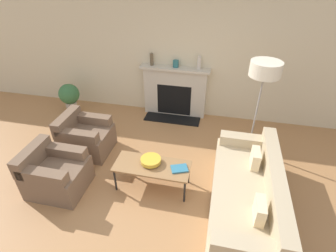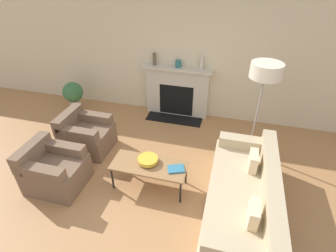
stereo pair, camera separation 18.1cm
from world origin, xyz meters
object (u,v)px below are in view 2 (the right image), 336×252
coffee_table (149,166)px  bowl (148,160)px  fireplace (177,92)px  armchair_far (86,135)px  mantel_vase_left (154,59)px  armchair_near (54,170)px  mantel_vase_center_left (178,64)px  floor_lamp (265,76)px  couch (244,196)px  mantel_vase_center_right (202,63)px  book (176,169)px  potted_plant (73,94)px

coffee_table → bowl: 0.11m
fireplace → bowl: size_ratio=4.74×
armchair_far → mantel_vase_left: (0.86, 1.75, 0.99)m
armchair_near → mantel_vase_center_left: size_ratio=5.73×
floor_lamp → couch: bearing=-93.8°
mantel_vase_center_left → floor_lamp: bearing=-32.5°
fireplace → mantel_vase_center_right: size_ratio=5.52×
mantel_vase_center_right → mantel_vase_center_left: bearing=180.0°
couch → mantel_vase_center_left: size_ratio=14.87×
bowl → coffee_table: bearing=-57.2°
mantel_vase_left → armchair_near: bearing=-107.3°
book → couch: bearing=-28.5°
coffee_table → potted_plant: potted_plant is taller
coffee_table → potted_plant: 3.19m
floor_lamp → potted_plant: size_ratio=2.51×
mantel_vase_center_left → armchair_far: bearing=-128.5°
couch → coffee_table: 1.49m
couch → mantel_vase_left: bearing=-139.8°
armchair_near → mantel_vase_center_right: size_ratio=3.11×
bowl → book: size_ratio=1.08×
bowl → book: (0.47, -0.05, -0.04)m
book → coffee_table: bearing=159.1°
armchair_near → bowl: armchair_near is taller
fireplace → bowl: (0.08, -2.33, -0.06)m
bowl → floor_lamp: 2.31m
book → mantel_vase_center_right: size_ratio=1.08×
bowl → mantel_vase_center_left: 2.45m
bowl → mantel_vase_left: bearing=104.6°
book → mantel_vase_left: mantel_vase_left is taller
armchair_far → potted_plant: 1.65m
couch → armchair_far: bearing=-104.2°
armchair_far → book: bearing=-108.2°
armchair_far → fireplace: bearing=-38.6°
couch → mantel_vase_left: mantel_vase_left is taller
mantel_vase_center_left → coffee_table: bearing=-87.4°
floor_lamp → fireplace: bearing=148.0°
coffee_table → floor_lamp: floor_lamp is taller
fireplace → mantel_vase_left: size_ratio=5.77×
floor_lamp → mantel_vase_center_right: size_ratio=6.45×
armchair_near → mantel_vase_center_right: bearing=-34.5°
couch → coffee_table: bearing=-94.4°
couch → mantel_vase_left: size_ratio=8.44×
mantel_vase_left → potted_plant: size_ratio=0.37×
fireplace → floor_lamp: bearing=-32.0°
book → mantel_vase_center_left: bearing=80.9°
bowl → floor_lamp: (1.61, 1.27, 1.06)m
book → potted_plant: bearing=125.4°
mantel_vase_center_right → floor_lamp: bearing=-42.2°
coffee_table → floor_lamp: bearing=40.1°
floor_lamp → armchair_far: bearing=-167.5°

